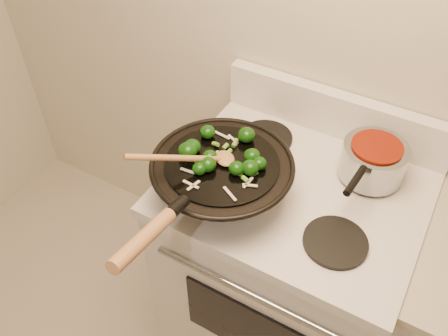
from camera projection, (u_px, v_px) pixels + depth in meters
The scene contains 5 objects.
stove at pixel (284, 267), 1.78m from camera, with size 0.78×0.67×1.08m.
wok at pixel (221, 177), 1.37m from camera, with size 0.42×0.69×0.25m.
stirfry at pixel (221, 154), 1.34m from camera, with size 0.27×0.29×0.05m.
wooden_spoon at pixel (198, 158), 1.30m from camera, with size 0.23×0.26×0.11m.
saucepan at pixel (373, 160), 1.44m from camera, with size 0.20×0.32×0.12m.
Camera 1 is at (0.18, 0.19, 1.99)m, focal length 38.00 mm.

